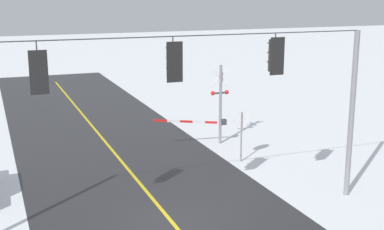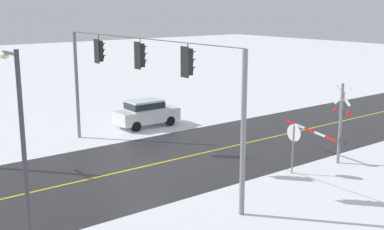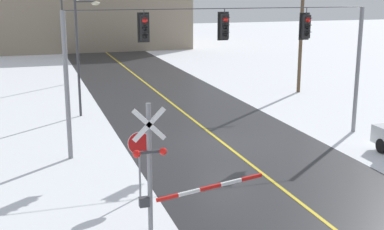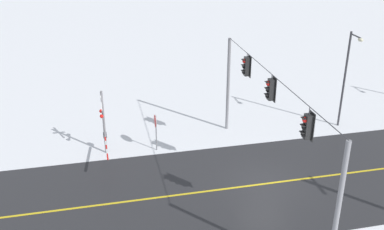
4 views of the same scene
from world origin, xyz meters
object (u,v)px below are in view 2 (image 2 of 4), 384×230
at_px(stop_sign, 294,138).
at_px(streetlamp_near, 20,138).
at_px(railroad_crossing, 336,122).
at_px(parked_car_white, 146,112).

relative_size(stop_sign, streetlamp_near, 0.36).
distance_m(railroad_crossing, streetlamp_near, 15.78).
height_order(parked_car_white, streetlamp_near, streetlamp_near).
distance_m(stop_sign, parked_car_white, 11.99).
height_order(stop_sign, streetlamp_near, streetlamp_near).
relative_size(parked_car_white, streetlamp_near, 0.65).
height_order(railroad_crossing, parked_car_white, railroad_crossing).
bearing_deg(stop_sign, railroad_crossing, -90.83).
bearing_deg(stop_sign, parked_car_white, 2.07).
height_order(railroad_crossing, streetlamp_near, streetlamp_near).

